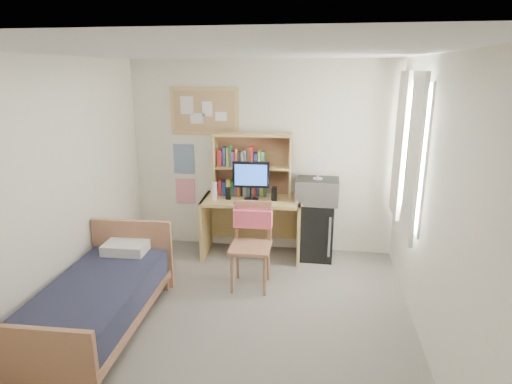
# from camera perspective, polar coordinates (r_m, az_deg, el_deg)

# --- Properties ---
(floor) EXTENTS (3.60, 4.20, 0.02)m
(floor) POSITION_cam_1_polar(r_m,az_deg,el_deg) (4.43, -3.32, -17.86)
(floor) COLOR gray
(floor) RESTS_ON ground
(ceiling) EXTENTS (3.60, 4.20, 0.02)m
(ceiling) POSITION_cam_1_polar(r_m,az_deg,el_deg) (3.69, -3.99, 18.17)
(ceiling) COLOR white
(ceiling) RESTS_ON wall_back
(wall_back) EXTENTS (3.60, 0.04, 2.60)m
(wall_back) POSITION_cam_1_polar(r_m,az_deg,el_deg) (5.87, 0.73, 4.59)
(wall_back) COLOR white
(wall_back) RESTS_ON floor
(wall_front) EXTENTS (3.60, 0.04, 2.60)m
(wall_front) POSITION_cam_1_polar(r_m,az_deg,el_deg) (2.05, -16.86, -19.07)
(wall_front) COLOR white
(wall_front) RESTS_ON floor
(wall_left) EXTENTS (0.04, 4.20, 2.60)m
(wall_left) POSITION_cam_1_polar(r_m,az_deg,el_deg) (4.59, -26.18, -0.32)
(wall_left) COLOR white
(wall_left) RESTS_ON floor
(wall_right) EXTENTS (0.04, 4.20, 2.60)m
(wall_right) POSITION_cam_1_polar(r_m,az_deg,el_deg) (3.91, 23.15, -2.57)
(wall_right) COLOR white
(wall_right) RESTS_ON floor
(window_unit) EXTENTS (0.10, 1.40, 1.70)m
(window_unit) POSITION_cam_1_polar(r_m,az_deg,el_deg) (4.96, 19.71, 5.10)
(window_unit) COLOR white
(window_unit) RESTS_ON wall_right
(curtain_left) EXTENTS (0.04, 0.55, 1.70)m
(curtain_left) POSITION_cam_1_polar(r_m,az_deg,el_deg) (4.57, 20.23, 4.18)
(curtain_left) COLOR white
(curtain_left) RESTS_ON wall_right
(curtain_right) EXTENTS (0.04, 0.55, 1.70)m
(curtain_right) POSITION_cam_1_polar(r_m,az_deg,el_deg) (5.35, 18.63, 5.91)
(curtain_right) COLOR white
(curtain_right) RESTS_ON wall_right
(bulletin_board) EXTENTS (0.94, 0.03, 0.64)m
(bulletin_board) POSITION_cam_1_polar(r_m,az_deg,el_deg) (5.92, -6.90, 10.65)
(bulletin_board) COLOR tan
(bulletin_board) RESTS_ON wall_back
(poster_wave) EXTENTS (0.30, 0.01, 0.42)m
(poster_wave) POSITION_cam_1_polar(r_m,az_deg,el_deg) (6.12, -9.57, 4.36)
(poster_wave) COLOR #224F88
(poster_wave) RESTS_ON wall_back
(poster_japan) EXTENTS (0.28, 0.01, 0.36)m
(poster_japan) POSITION_cam_1_polar(r_m,az_deg,el_deg) (6.23, -9.38, 0.12)
(poster_japan) COLOR #E22742
(poster_japan) RESTS_ON wall_back
(desk) EXTENTS (1.34, 0.72, 0.82)m
(desk) POSITION_cam_1_polar(r_m,az_deg,el_deg) (5.80, -0.58, -4.74)
(desk) COLOR tan
(desk) RESTS_ON floor
(desk_chair) EXTENTS (0.51, 0.51, 1.01)m
(desk_chair) POSITION_cam_1_polar(r_m,az_deg,el_deg) (4.94, -0.74, -7.30)
(desk_chair) COLOR #AC7551
(desk_chair) RESTS_ON floor
(mini_fridge) EXTENTS (0.47, 0.47, 0.78)m
(mini_fridge) POSITION_cam_1_polar(r_m,az_deg,el_deg) (5.82, 7.96, -5.01)
(mini_fridge) COLOR black
(mini_fridge) RESTS_ON floor
(bed) EXTENTS (0.96, 1.83, 0.50)m
(bed) POSITION_cam_1_polar(r_m,az_deg,el_deg) (4.55, -20.46, -14.20)
(bed) COLOR #1A1D2F
(bed) RESTS_ON floor
(hutch) EXTENTS (1.04, 0.32, 0.84)m
(hutch) POSITION_cam_1_polar(r_m,az_deg,el_deg) (5.70, -0.45, 3.62)
(hutch) COLOR tan
(hutch) RESTS_ON desk
(monitor) EXTENTS (0.48, 0.06, 0.51)m
(monitor) POSITION_cam_1_polar(r_m,az_deg,el_deg) (5.54, -0.67, 1.46)
(monitor) COLOR black
(monitor) RESTS_ON desk
(keyboard) EXTENTS (0.41, 0.15, 0.02)m
(keyboard) POSITION_cam_1_polar(r_m,az_deg,el_deg) (5.47, -0.82, -1.38)
(keyboard) COLOR black
(keyboard) RESTS_ON desk
(speaker_left) EXTENTS (0.07, 0.07, 0.16)m
(speaker_left) POSITION_cam_1_polar(r_m,az_deg,el_deg) (5.62, -3.70, -0.19)
(speaker_left) COLOR black
(speaker_left) RESTS_ON desk
(speaker_right) EXTENTS (0.08, 0.08, 0.18)m
(speaker_right) POSITION_cam_1_polar(r_m,az_deg,el_deg) (5.56, 2.41, -0.25)
(speaker_right) COLOR black
(speaker_right) RESTS_ON desk
(water_bottle) EXTENTS (0.07, 0.07, 0.24)m
(water_bottle) POSITION_cam_1_polar(r_m,az_deg,el_deg) (5.61, -5.59, 0.12)
(water_bottle) COLOR silver
(water_bottle) RESTS_ON desk
(hoodie) EXTENTS (0.45, 0.14, 0.22)m
(hoodie) POSITION_cam_1_polar(r_m,az_deg,el_deg) (5.03, -0.41, -3.50)
(hoodie) COLOR #FC6079
(hoodie) RESTS_ON desk_chair
(microwave) EXTENTS (0.55, 0.42, 0.32)m
(microwave) POSITION_cam_1_polar(r_m,az_deg,el_deg) (5.63, 8.16, 0.15)
(microwave) COLOR silver
(microwave) RESTS_ON mini_fridge
(desk_fan) EXTENTS (0.25, 0.25, 0.31)m
(desk_fan) POSITION_cam_1_polar(r_m,az_deg,el_deg) (5.55, 8.29, 3.24)
(desk_fan) COLOR silver
(desk_fan) RESTS_ON microwave
(pillow) EXTENTS (0.48, 0.34, 0.11)m
(pillow) POSITION_cam_1_polar(r_m,az_deg,el_deg) (5.02, -16.96, -7.09)
(pillow) COLOR silver
(pillow) RESTS_ON bed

